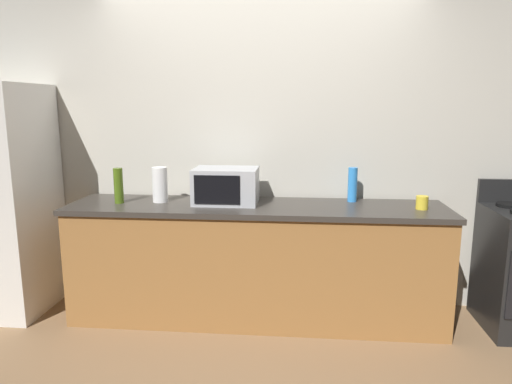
% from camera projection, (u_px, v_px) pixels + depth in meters
% --- Properties ---
extents(ground_plane, '(8.00, 8.00, 0.00)m').
position_uv_depth(ground_plane, '(251.00, 342.00, 3.23)').
color(ground_plane, '#93704C').
extents(back_wall, '(6.40, 0.10, 2.70)m').
position_uv_depth(back_wall, '(261.00, 141.00, 3.77)').
color(back_wall, beige).
rests_on(back_wall, ground_plane).
extents(counter_run, '(2.84, 0.64, 0.90)m').
position_uv_depth(counter_run, '(256.00, 262.00, 3.54)').
color(counter_run, '#9E6B38').
rests_on(counter_run, ground_plane).
extents(microwave, '(0.48, 0.35, 0.27)m').
position_uv_depth(microwave, '(226.00, 186.00, 3.50)').
color(microwave, '#B7BABF').
rests_on(microwave, counter_run).
extents(paper_towel_roll, '(0.12, 0.12, 0.27)m').
position_uv_depth(paper_towel_roll, '(160.00, 185.00, 3.55)').
color(paper_towel_roll, white).
rests_on(paper_towel_roll, counter_run).
extents(bottle_spray_cleaner, '(0.07, 0.07, 0.27)m').
position_uv_depth(bottle_spray_cleaner, '(352.00, 185.00, 3.56)').
color(bottle_spray_cleaner, '#338CE5').
rests_on(bottle_spray_cleaner, counter_run).
extents(bottle_olive_oil, '(0.07, 0.07, 0.27)m').
position_uv_depth(bottle_olive_oil, '(119.00, 186.00, 3.50)').
color(bottle_olive_oil, '#4C6B19').
rests_on(bottle_olive_oil, counter_run).
extents(mug_yellow, '(0.09, 0.09, 0.10)m').
position_uv_depth(mug_yellow, '(422.00, 203.00, 3.31)').
color(mug_yellow, yellow).
rests_on(mug_yellow, counter_run).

